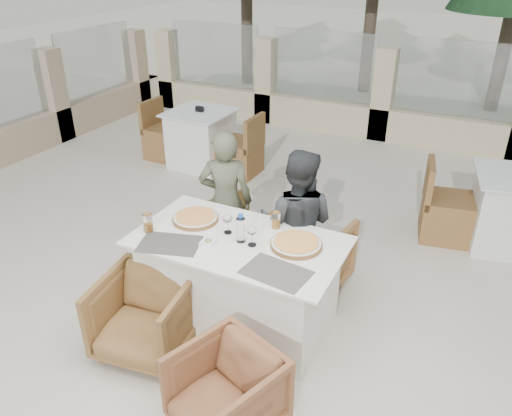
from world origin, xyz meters
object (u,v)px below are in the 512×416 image
at_px(water_bottle, 241,228).
at_px(armchair_far_left, 243,229).
at_px(wine_glass_centre, 228,222).
at_px(dining_table, 239,281).
at_px(pizza_right, 296,243).
at_px(bg_table_a, 201,139).
at_px(wine_glass_near, 252,234).
at_px(armchair_far_right, 303,254).
at_px(armchair_near_right, 226,392).
at_px(beer_glass_right, 276,220).
at_px(olive_dish, 208,242).
at_px(diner_left, 226,201).
at_px(beer_glass_left, 148,223).
at_px(bg_table_b, 512,212).
at_px(pizza_left, 195,218).
at_px(diner_right, 297,225).
at_px(armchair_near_left, 145,315).

height_order(water_bottle, armchair_far_left, water_bottle).
distance_m(wine_glass_centre, armchair_far_left, 1.07).
xyz_separation_m(dining_table, armchair_far_left, (-0.44, 0.90, -0.10)).
relative_size(pizza_right, bg_table_a, 0.24).
distance_m(wine_glass_near, armchair_far_right, 0.88).
bearing_deg(armchair_near_right, water_bottle, 132.36).
height_order(wine_glass_near, armchair_far_right, wine_glass_near).
relative_size(dining_table, beer_glass_right, 11.80).
xyz_separation_m(pizza_right, armchair_near_right, (-0.02, -1.04, -0.52)).
bearing_deg(wine_glass_centre, olive_dish, -101.48).
bearing_deg(diner_left, beer_glass_left, 56.96).
xyz_separation_m(olive_dish, diner_left, (-0.33, 0.85, -0.12)).
xyz_separation_m(dining_table, wine_glass_near, (0.13, -0.02, 0.48)).
relative_size(beer_glass_left, armchair_far_right, 0.20).
xyz_separation_m(beer_glass_right, bg_table_b, (1.72, 1.95, -0.45)).
height_order(beer_glass_left, armchair_far_left, beer_glass_left).
xyz_separation_m(wine_glass_near, armchair_far_left, (-0.57, 0.92, -0.58)).
distance_m(wine_glass_near, diner_left, 0.97).
xyz_separation_m(water_bottle, diner_left, (-0.53, 0.70, -0.22)).
bearing_deg(armchair_far_right, dining_table, 77.12).
bearing_deg(dining_table, beer_glass_right, 59.12).
bearing_deg(pizza_left, bg_table_a, 121.55).
relative_size(armchair_near_right, diner_left, 0.46).
bearing_deg(pizza_left, armchair_near_right, -50.50).
bearing_deg(olive_dish, diner_left, 111.50).
distance_m(armchair_near_right, diner_right, 1.55).
bearing_deg(dining_table, beer_glass_left, -164.06).
relative_size(beer_glass_left, armchair_far_left, 0.24).
height_order(armchair_near_left, diner_left, diner_left).
bearing_deg(armchair_far_right, diner_right, 85.75).
bearing_deg(armchair_near_left, diner_left, 83.23).
height_order(water_bottle, wine_glass_near, water_bottle).
xyz_separation_m(water_bottle, beer_glass_left, (-0.71, -0.19, -0.04)).
bearing_deg(diner_right, armchair_far_left, -35.16).
distance_m(pizza_left, water_bottle, 0.50).
relative_size(diner_right, bg_table_b, 0.82).
distance_m(olive_dish, armchair_near_left, 0.72).
bearing_deg(dining_table, pizza_left, 166.23).
relative_size(armchair_far_left, diner_right, 0.46).
bearing_deg(wine_glass_near, armchair_far_right, 77.72).
height_order(dining_table, wine_glass_centre, wine_glass_centre).
bearing_deg(bg_table_b, wine_glass_near, -138.64).
distance_m(beer_glass_left, armchair_near_left, 0.70).
xyz_separation_m(wine_glass_centre, armchair_near_right, (0.53, -0.99, -0.58)).
bearing_deg(bg_table_a, armchair_far_left, -46.84).
bearing_deg(pizza_left, beer_glass_left, -127.35).
xyz_separation_m(olive_dish, armchair_far_right, (0.44, 0.83, -0.46)).
bearing_deg(bg_table_b, pizza_left, -148.41).
xyz_separation_m(dining_table, bg_table_b, (1.89, 2.24, 0.00)).
relative_size(wine_glass_centre, bg_table_a, 0.11).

